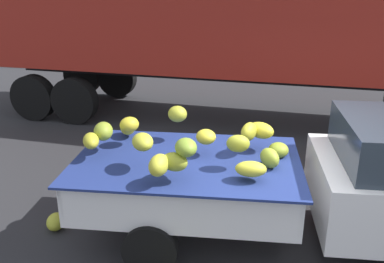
# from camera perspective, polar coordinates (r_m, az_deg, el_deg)

# --- Properties ---
(ground) EXTENTS (220.00, 220.00, 0.00)m
(ground) POSITION_cam_1_polar(r_m,az_deg,el_deg) (5.59, 12.37, -15.64)
(ground) COLOR #28282B
(curb_strip) EXTENTS (80.00, 0.80, 0.16)m
(curb_strip) POSITION_cam_1_polar(r_m,az_deg,el_deg) (14.76, 12.47, 7.52)
(curb_strip) COLOR gray
(curb_strip) RESTS_ON ground
(pickup_truck) EXTENTS (5.12, 2.24, 1.70)m
(pickup_truck) POSITION_cam_1_polar(r_m,az_deg,el_deg) (5.48, 20.04, -6.36)
(pickup_truck) COLOR white
(pickup_truck) RESTS_ON ground
(semi_trailer) EXTENTS (12.10, 3.10, 3.95)m
(semi_trailer) POSITION_cam_1_polar(r_m,az_deg,el_deg) (9.70, 6.17, 16.11)
(semi_trailer) COLOR maroon
(semi_trailer) RESTS_ON ground
(fallen_banana_bunch_near_tailgate) EXTENTS (0.32, 0.38, 0.22)m
(fallen_banana_bunch_near_tailgate) POSITION_cam_1_polar(r_m,az_deg,el_deg) (6.11, -18.05, -11.58)
(fallen_banana_bunch_near_tailgate) COLOR gold
(fallen_banana_bunch_near_tailgate) RESTS_ON ground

